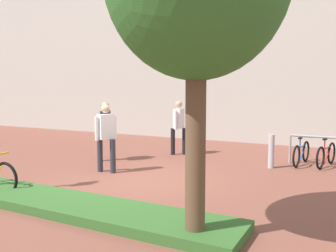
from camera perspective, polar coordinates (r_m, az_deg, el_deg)
name	(u,v)px	position (r m, az deg, el deg)	size (l,w,h in m)	color
ground_plane	(130,181)	(8.32, -6.05, -8.75)	(60.00, 60.00, 0.00)	brown
building_facade	(234,16)	(15.30, 10.47, 16.74)	(28.00, 1.20, 10.00)	#B2ADA3
planter_strip	(53,202)	(6.92, -17.77, -11.39)	(7.00, 1.10, 0.16)	#336028
bollard_steel	(271,151)	(9.95, 16.09, -3.88)	(0.16, 0.16, 0.90)	#ADADB2
person_shirt_white	(106,134)	(9.13, -9.83, -1.21)	(0.52, 0.57, 1.72)	#2D2D38
person_suited_dark	(106,127)	(10.65, -9.87, -0.20)	(0.40, 0.55, 1.72)	#2D2D38
person_shirt_blue	(179,124)	(11.45, 1.71, 0.31)	(0.45, 0.61, 1.72)	black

